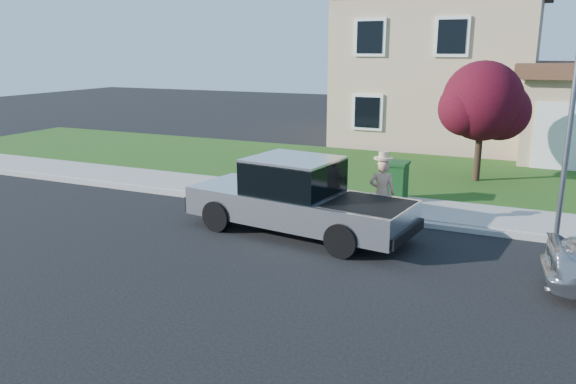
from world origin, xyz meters
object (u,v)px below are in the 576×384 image
at_px(woman, 382,192).
at_px(trash_bin, 395,180).
at_px(ornamental_tree, 484,105).
at_px(street_lamp, 571,120).
at_px(pickup_truck, 297,199).

xyz_separation_m(woman, trash_bin, (-0.20, 2.17, -0.20)).
bearing_deg(ornamental_tree, woman, -105.75).
distance_m(trash_bin, street_lamp, 4.88).
height_order(woman, ornamental_tree, ornamental_tree).
relative_size(pickup_truck, woman, 3.02).
xyz_separation_m(woman, street_lamp, (3.80, 0.29, 1.86)).
relative_size(pickup_truck, ornamental_tree, 1.49).
bearing_deg(pickup_truck, ornamental_tree, 72.64).
bearing_deg(trash_bin, woman, -84.38).
height_order(pickup_truck, trash_bin, pickup_truck).
bearing_deg(trash_bin, pickup_truck, -112.95).
relative_size(pickup_truck, trash_bin, 5.35).
xyz_separation_m(ornamental_tree, trash_bin, (-1.80, -3.51, -1.80)).
bearing_deg(woman, trash_bin, -91.10).
bearing_deg(woman, ornamental_tree, -112.11).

